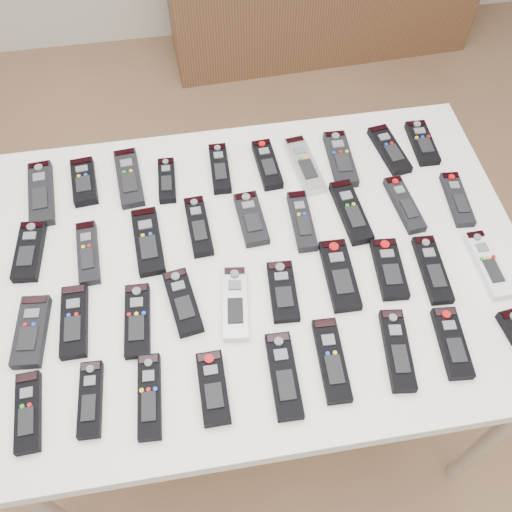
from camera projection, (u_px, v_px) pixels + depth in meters
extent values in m
plane|color=brown|center=(259.00, 379.00, 1.97)|extent=(4.00, 4.00, 0.00)
cube|color=white|center=(256.00, 266.00, 1.33)|extent=(1.25, 0.88, 0.04)
cylinder|color=beige|center=(492.00, 438.00, 1.49)|extent=(0.04, 0.04, 0.74)
cylinder|color=beige|center=(61.00, 258.00, 1.81)|extent=(0.04, 0.04, 0.74)
cylinder|color=beige|center=(404.00, 213.00, 1.91)|extent=(0.04, 0.04, 0.74)
cube|color=black|center=(41.00, 193.00, 1.41)|extent=(0.07, 0.20, 0.02)
cube|color=black|center=(84.00, 182.00, 1.43)|extent=(0.07, 0.15, 0.02)
cube|color=black|center=(129.00, 178.00, 1.44)|extent=(0.07, 0.19, 0.02)
cube|color=black|center=(167.00, 180.00, 1.44)|extent=(0.05, 0.14, 0.02)
cube|color=black|center=(220.00, 168.00, 1.46)|extent=(0.05, 0.16, 0.02)
cube|color=black|center=(267.00, 164.00, 1.46)|extent=(0.06, 0.16, 0.02)
cube|color=#B7B7BC|center=(304.00, 165.00, 1.46)|extent=(0.07, 0.19, 0.02)
cube|color=black|center=(340.00, 159.00, 1.47)|extent=(0.06, 0.18, 0.02)
cube|color=black|center=(389.00, 150.00, 1.49)|extent=(0.08, 0.17, 0.02)
cube|color=black|center=(422.00, 143.00, 1.51)|extent=(0.06, 0.15, 0.02)
cube|color=black|center=(29.00, 251.00, 1.31)|extent=(0.07, 0.16, 0.02)
cube|color=black|center=(88.00, 253.00, 1.31)|extent=(0.05, 0.17, 0.02)
cube|color=black|center=(148.00, 241.00, 1.33)|extent=(0.07, 0.19, 0.02)
cube|color=black|center=(199.00, 226.00, 1.35)|extent=(0.06, 0.17, 0.02)
cube|color=black|center=(251.00, 219.00, 1.36)|extent=(0.07, 0.15, 0.02)
cube|color=black|center=(302.00, 221.00, 1.36)|extent=(0.05, 0.17, 0.02)
cube|color=black|center=(351.00, 212.00, 1.38)|extent=(0.07, 0.19, 0.02)
cube|color=black|center=(404.00, 204.00, 1.39)|extent=(0.06, 0.17, 0.02)
cube|color=black|center=(457.00, 199.00, 1.40)|extent=(0.06, 0.17, 0.02)
cube|color=black|center=(31.00, 331.00, 1.20)|extent=(0.08, 0.17, 0.02)
cube|color=black|center=(74.00, 321.00, 1.21)|extent=(0.06, 0.17, 0.02)
cube|color=black|center=(137.00, 320.00, 1.21)|extent=(0.06, 0.17, 0.02)
cube|color=black|center=(183.00, 302.00, 1.24)|extent=(0.08, 0.16, 0.02)
cube|color=#B7B7BC|center=(235.00, 303.00, 1.24)|extent=(0.07, 0.18, 0.02)
cube|color=black|center=(283.00, 291.00, 1.25)|extent=(0.07, 0.15, 0.02)
cube|color=black|center=(340.00, 275.00, 1.28)|extent=(0.07, 0.18, 0.02)
cube|color=black|center=(389.00, 269.00, 1.29)|extent=(0.07, 0.16, 0.02)
cube|color=black|center=(432.00, 269.00, 1.28)|extent=(0.06, 0.18, 0.02)
cube|color=silver|center=(487.00, 264.00, 1.29)|extent=(0.05, 0.18, 0.02)
cube|color=black|center=(28.00, 412.00, 1.10)|extent=(0.05, 0.16, 0.02)
cube|color=black|center=(90.00, 399.00, 1.11)|extent=(0.05, 0.15, 0.02)
cube|color=black|center=(150.00, 396.00, 1.12)|extent=(0.05, 0.17, 0.02)
cube|color=black|center=(213.00, 388.00, 1.13)|extent=(0.05, 0.15, 0.02)
cube|color=black|center=(284.00, 375.00, 1.14)|extent=(0.06, 0.18, 0.02)
cube|color=black|center=(331.00, 360.00, 1.16)|extent=(0.06, 0.18, 0.02)
cube|color=black|center=(397.00, 350.00, 1.17)|extent=(0.07, 0.18, 0.02)
cube|color=black|center=(452.00, 343.00, 1.18)|extent=(0.06, 0.16, 0.02)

